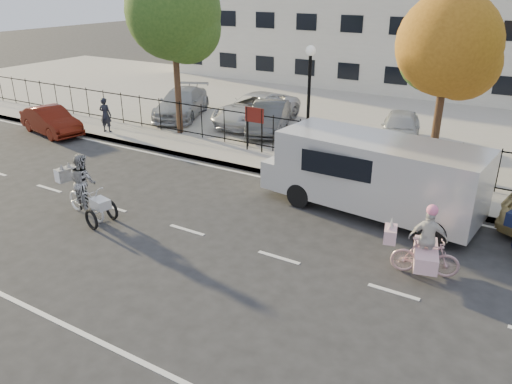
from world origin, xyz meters
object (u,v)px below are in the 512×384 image
Objects in this scene: lot_car_c at (269,117)px; lot_car_d at (400,128)px; pedestrian at (105,115)px; lot_car_b at (256,109)px; lamppost at (309,84)px; zebra_trike at (85,193)px; white_van at (374,173)px; lot_car_a at (182,103)px; unicorn_bike at (425,249)px; red_sedan at (51,121)px.

lot_car_d is at bearing -5.37° from lot_car_c.
lot_car_d is at bearing -170.53° from pedestrian.
lot_car_d is (6.91, 0.47, -0.04)m from lot_car_b.
lamppost is 2.73× the size of pedestrian.
zebra_trike is 8.67m from white_van.
lot_car_b reaches higher than lot_car_a.
lot_car_a is (-12.04, 5.82, -0.44)m from white_van.
lot_car_a is at bearing 174.12° from lot_car_d.
zebra_trike is 0.48× the size of lot_car_a.
lot_car_a is 10.92m from lot_car_d.
lamppost reaches higher than zebra_trike.
lot_car_b is 1.56m from lot_car_c.
lot_car_b is at bearing 15.42° from zebra_trike.
pedestrian is at bearing -168.96° from lot_car_d.
white_van is at bearing -47.40° from lot_car_a.
lot_car_d is (6.08, 11.78, 0.05)m from zebra_trike.
pedestrian is at bearing -168.19° from lot_car_c.
lot_car_d is (5.65, 1.40, -0.01)m from lot_car_c.
lot_car_a is 5.19m from lot_car_c.
lot_car_c is at bearing -32.24° from lot_car_b.
zebra_trike is 0.45× the size of lot_car_b.
white_van reaches higher than unicorn_bike.
white_van is at bearing 24.62° from unicorn_bike.
lot_car_d reaches higher than red_sedan.
lamppost is 1.06× the size of lot_car_c.
pedestrian is 0.33× the size of lot_car_a.
lamppost is 9.95m from pedestrian.
unicorn_bike is 16.17m from pedestrian.
zebra_trike is at bearing -129.82° from lot_car_d.
lot_car_a is 1.17× the size of lot_car_c.
unicorn_bike reaches higher than lot_car_d.
unicorn_bike is at bearing 149.40° from pedestrian.
red_sedan is 6.29m from lot_car_a.
white_van is 4.28× the size of pedestrian.
red_sedan is (-15.56, 0.62, -0.67)m from white_van.
lamppost reaches higher than unicorn_bike.
lot_car_b reaches higher than lot_car_c.
pedestrian is 0.39× the size of lot_car_c.
lot_car_a is 1.22× the size of lot_car_d.
zebra_trike is at bearing -141.36° from white_van.
lot_car_c reaches higher than red_sedan.
lot_car_d is at bearing 59.99° from lamppost.
unicorn_bike is at bearing -67.34° from zebra_trike.
pedestrian reaches higher than red_sedan.
pedestrian is 4.18m from lot_car_a.
zebra_trike is 1.47× the size of pedestrian.
unicorn_bike is at bearing -44.14° from lamppost.
lamppost is 2.30× the size of unicorn_bike.
unicorn_bike is 13.97m from lot_car_b.
white_van reaches higher than red_sedan.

